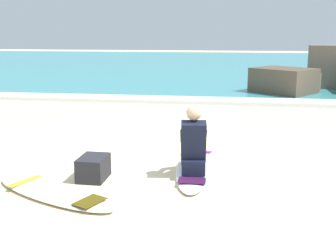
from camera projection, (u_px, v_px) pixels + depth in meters
The scene contains 8 objects.
ground_plane at pixel (110, 177), 5.70m from camera, with size 80.00×80.00×0.00m, color beige.
sea at pixel (200, 64), 25.11m from camera, with size 80.00×28.00×0.10m, color teal.
breaking_foam at pixel (170, 100), 11.82m from camera, with size 80.00×0.90×0.11m, color white.
surfboard_main at pixel (195, 166), 6.07m from camera, with size 0.56×2.25×0.08m.
surfer_seated at pixel (193, 146), 5.67m from camera, with size 0.41×0.73×0.95m.
surfboard_spare_near at pixel (53, 193), 5.05m from camera, with size 1.98×1.31×0.08m.
rock_outcrop_distant at pixel (323, 79), 13.25m from camera, with size 4.84×3.14×1.55m.
beach_bag at pixel (93, 168), 5.59m from camera, with size 0.36×0.48×0.32m, color #232328.
Camera 1 is at (1.56, -5.24, 1.99)m, focal length 43.51 mm.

